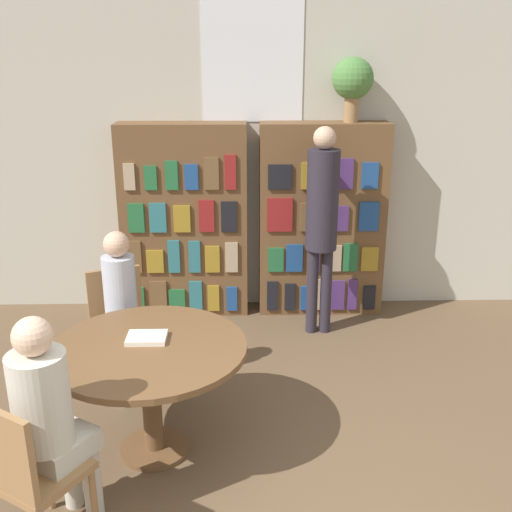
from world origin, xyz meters
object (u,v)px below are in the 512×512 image
(reading_table, at_px, (149,364))
(seated_reader_right, at_px, (49,412))
(librarian_standing, at_px, (322,212))
(chair_left_side, at_px, (119,322))
(bookshelf_left, at_px, (184,221))
(seated_reader_left, at_px, (122,307))
(bookshelf_right, at_px, (322,220))
(chair_near_camera, at_px, (26,470))
(flower_vase, at_px, (353,81))

(reading_table, distance_m, seated_reader_right, 0.76)
(librarian_standing, bearing_deg, reading_table, -126.57)
(reading_table, relative_size, chair_left_side, 1.34)
(chair_left_side, bearing_deg, librarian_standing, -175.26)
(bookshelf_left, height_order, seated_reader_left, bookshelf_left)
(bookshelf_right, distance_m, reading_table, 2.57)
(bookshelf_left, xyz_separation_m, bookshelf_right, (1.29, -0.00, -0.00))
(bookshelf_left, distance_m, seated_reader_left, 1.54)
(chair_near_camera, bearing_deg, bookshelf_right, 90.38)
(bookshelf_right, relative_size, flower_vase, 3.24)
(bookshelf_left, bearing_deg, chair_near_camera, -99.89)
(librarian_standing, bearing_deg, bookshelf_left, 157.69)
(bookshelf_right, distance_m, seated_reader_right, 3.32)
(bookshelf_left, distance_m, librarian_standing, 1.34)
(chair_near_camera, bearing_deg, reading_table, 90.00)
(bookshelf_left, relative_size, librarian_standing, 0.98)
(chair_near_camera, xyz_separation_m, chair_left_side, (0.13, 1.66, 0.00))
(chair_near_camera, distance_m, seated_reader_left, 1.51)
(bookshelf_right, xyz_separation_m, seated_reader_left, (-1.60, -1.50, -0.21))
(reading_table, distance_m, librarian_standing, 2.16)
(librarian_standing, bearing_deg, bookshelf_right, 82.23)
(flower_vase, bearing_deg, reading_table, -125.20)
(bookshelf_left, height_order, bookshelf_right, same)
(bookshelf_left, distance_m, reading_table, 2.21)
(flower_vase, height_order, reading_table, flower_vase)
(bookshelf_left, height_order, reading_table, bookshelf_left)
(librarian_standing, bearing_deg, seated_reader_left, -147.09)
(seated_reader_left, relative_size, librarian_standing, 0.67)
(reading_table, relative_size, seated_reader_right, 0.95)
(bookshelf_left, xyz_separation_m, flower_vase, (1.52, 0.00, 1.27))
(flower_vase, relative_size, seated_reader_left, 0.45)
(flower_vase, distance_m, seated_reader_right, 3.73)
(reading_table, relative_size, librarian_standing, 0.65)
(bookshelf_right, bearing_deg, seated_reader_right, -121.22)
(reading_table, height_order, seated_reader_left, seated_reader_left)
(bookshelf_right, xyz_separation_m, chair_left_side, (-1.68, -1.32, -0.41))
(bookshelf_left, distance_m, seated_reader_right, 2.87)
(bookshelf_right, xyz_separation_m, chair_near_camera, (-1.81, -2.98, -0.41))
(chair_left_side, relative_size, seated_reader_left, 0.72)
(reading_table, bearing_deg, librarian_standing, 53.43)
(chair_near_camera, bearing_deg, librarian_standing, 86.58)
(reading_table, relative_size, chair_near_camera, 1.34)
(flower_vase, xyz_separation_m, librarian_standing, (-0.30, -0.51, -1.05))
(reading_table, bearing_deg, seated_reader_right, -121.63)
(bookshelf_left, relative_size, seated_reader_left, 1.46)
(flower_vase, relative_size, seated_reader_right, 0.45)
(chair_left_side, relative_size, seated_reader_right, 0.71)
(bookshelf_right, relative_size, librarian_standing, 0.98)
(seated_reader_left, bearing_deg, bookshelf_left, -124.28)
(flower_vase, bearing_deg, bookshelf_left, -179.83)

